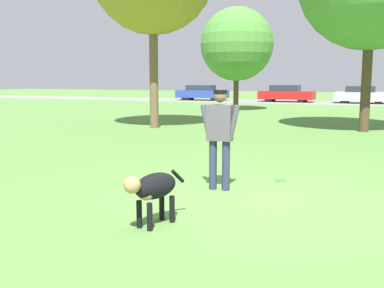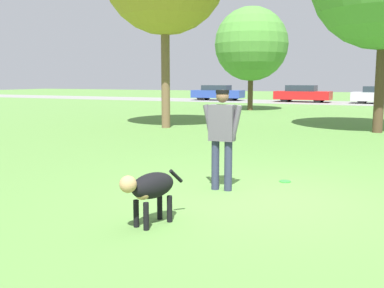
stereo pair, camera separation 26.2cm
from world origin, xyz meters
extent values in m
plane|color=#56843D|center=(0.00, 0.00, 0.00)|extent=(120.00, 120.00, 0.00)
cube|color=gray|center=(0.00, 29.39, 0.01)|extent=(120.00, 6.00, 0.01)
cylinder|color=#2D334C|center=(-0.57, 0.25, 0.41)|extent=(0.14, 0.14, 0.83)
cylinder|color=#2D334C|center=(-0.79, 0.24, 0.41)|extent=(0.14, 0.14, 0.83)
cube|color=#514C56|center=(-0.68, 0.25, 1.12)|extent=(0.41, 0.24, 0.59)
cylinder|color=#514C56|center=(-0.45, 0.26, 1.12)|extent=(0.21, 0.10, 0.59)
cylinder|color=#514C56|center=(-0.91, 0.24, 1.12)|extent=(0.21, 0.10, 0.59)
sphere|color=brown|center=(-0.68, 0.25, 1.55)|extent=(0.21, 0.21, 0.21)
cylinder|color=black|center=(-0.68, 0.25, 1.62)|extent=(0.23, 0.23, 0.06)
ellipsoid|color=black|center=(-0.82, -1.79, 0.51)|extent=(0.49, 0.73, 0.32)
ellipsoid|color=tan|center=(-0.87, -1.96, 0.45)|extent=(0.26, 0.23, 0.18)
sphere|color=tan|center=(-0.93, -2.18, 0.59)|extent=(0.25, 0.25, 0.21)
cylinder|color=black|center=(-0.79, -2.01, 0.17)|extent=(0.09, 0.09, 0.34)
cylinder|color=black|center=(-0.96, -1.96, 0.17)|extent=(0.09, 0.09, 0.34)
cylinder|color=black|center=(-0.68, -1.61, 0.17)|extent=(0.09, 0.09, 0.34)
cylinder|color=black|center=(-0.85, -1.56, 0.17)|extent=(0.09, 0.09, 0.34)
cylinder|color=black|center=(-0.71, -1.37, 0.55)|extent=(0.11, 0.24, 0.21)
cylinder|color=#33D838|center=(0.14, 1.27, 0.01)|extent=(0.21, 0.21, 0.02)
torus|color=#33D838|center=(0.14, 1.27, 0.01)|extent=(0.21, 0.21, 0.02)
cylinder|color=#4C3826|center=(1.25, 10.06, 1.70)|extent=(0.33, 0.33, 3.40)
cylinder|color=#4C3826|center=(-6.13, 18.92, 1.12)|extent=(0.30, 0.30, 2.24)
sphere|color=#4C8938|center=(-6.13, 18.92, 3.83)|extent=(4.25, 4.25, 4.25)
cylinder|color=brown|center=(-6.10, 8.38, 2.00)|extent=(0.32, 0.32, 3.99)
cube|color=#284293|center=(-12.43, 29.64, 0.55)|extent=(4.42, 1.99, 0.64)
cube|color=#232D38|center=(-12.56, 29.63, 1.09)|extent=(2.33, 1.65, 0.43)
cylinder|color=black|center=(-11.16, 30.47, 0.33)|extent=(0.67, 0.23, 0.67)
cylinder|color=black|center=(-11.09, 28.91, 0.33)|extent=(0.67, 0.23, 0.67)
cylinder|color=black|center=(-13.77, 30.36, 0.33)|extent=(0.67, 0.23, 0.67)
cylinder|color=black|center=(-13.70, 28.80, 0.33)|extent=(0.67, 0.23, 0.67)
cube|color=red|center=(-5.17, 29.64, 0.54)|extent=(4.37, 1.90, 0.65)
cube|color=#232D38|center=(-5.30, 29.65, 1.11)|extent=(2.28, 1.60, 0.47)
cylinder|color=black|center=(-3.86, 30.39, 0.31)|extent=(0.63, 0.21, 0.63)
cylinder|color=black|center=(-3.89, 28.83, 0.31)|extent=(0.63, 0.21, 0.63)
cylinder|color=black|center=(-6.45, 30.45, 0.31)|extent=(0.63, 0.21, 0.63)
cylinder|color=black|center=(-6.49, 28.89, 0.31)|extent=(0.63, 0.21, 0.63)
cube|color=#B7B7BC|center=(0.51, 29.58, 0.53)|extent=(4.04, 2.03, 0.65)
cube|color=#232D38|center=(0.39, 29.58, 1.08)|extent=(2.13, 1.68, 0.44)
cylinder|color=black|center=(1.73, 30.33, 0.30)|extent=(0.60, 0.23, 0.59)
cylinder|color=black|center=(1.66, 28.72, 0.30)|extent=(0.60, 0.23, 0.59)
cylinder|color=black|center=(-0.64, 30.44, 0.30)|extent=(0.60, 0.23, 0.59)
cylinder|color=black|center=(-0.71, 28.83, 0.30)|extent=(0.60, 0.23, 0.59)
camera|label=1|loc=(1.69, -6.65, 1.82)|focal=42.00mm
camera|label=2|loc=(1.93, -6.55, 1.82)|focal=42.00mm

